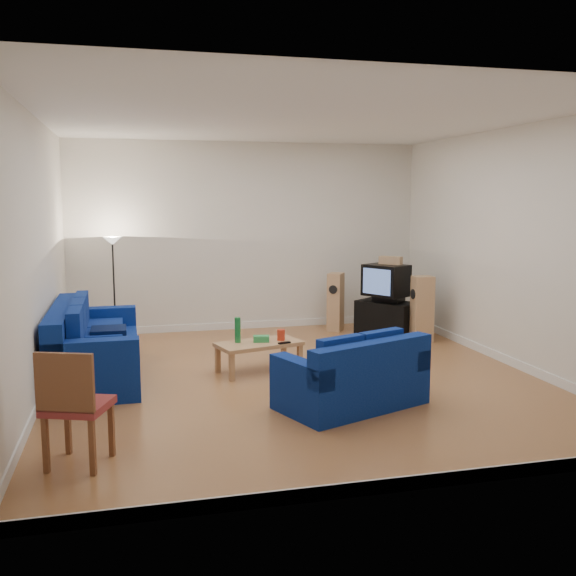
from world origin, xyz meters
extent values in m
cube|color=brown|center=(0.00, 0.00, 0.00)|extent=(6.00, 6.50, 0.01)
cube|color=white|center=(0.00, 0.00, 3.20)|extent=(6.00, 6.50, 0.01)
cube|color=white|center=(0.00, 3.25, 1.60)|extent=(6.00, 0.01, 3.20)
cube|color=white|center=(0.00, -3.25, 1.60)|extent=(6.00, 0.01, 3.20)
cube|color=white|center=(-3.00, 0.00, 1.60)|extent=(0.01, 6.50, 3.20)
cube|color=white|center=(3.00, 0.00, 1.60)|extent=(0.01, 6.50, 3.20)
cube|color=white|center=(0.00, 3.24, 0.06)|extent=(6.00, 0.02, 0.12)
cube|color=white|center=(0.00, -3.24, 0.06)|extent=(6.00, 0.02, 0.12)
cube|color=white|center=(-2.99, 0.00, 0.06)|extent=(0.02, 6.50, 0.12)
cube|color=white|center=(2.99, 0.00, 0.06)|extent=(0.02, 6.50, 0.12)
cube|color=navy|center=(-2.44, 0.66, 0.23)|extent=(1.05, 2.40, 0.46)
cube|color=navy|center=(-2.83, 0.66, 0.69)|extent=(0.26, 2.40, 0.47)
cube|color=navy|center=(-2.44, 1.74, 0.59)|extent=(1.04, 0.25, 0.26)
cube|color=navy|center=(-2.43, -0.42, 0.59)|extent=(1.04, 0.25, 0.26)
cube|color=#051134|center=(-2.27, 0.66, 0.57)|extent=(0.44, 0.44, 0.13)
cube|color=navy|center=(0.32, -1.18, 0.19)|extent=(1.77, 1.37, 0.38)
cube|color=navy|center=(0.44, -1.49, 0.58)|extent=(1.53, 0.75, 0.39)
cube|color=navy|center=(-0.32, -1.42, 0.49)|extent=(0.50, 0.88, 0.22)
cube|color=navy|center=(0.95, -0.93, 0.49)|extent=(0.50, 0.88, 0.22)
cube|color=#051134|center=(0.27, -1.05, 0.48)|extent=(0.47, 0.47, 0.11)
cube|color=tan|center=(-0.38, 0.44, 0.37)|extent=(1.19, 0.81, 0.05)
cube|color=tan|center=(-0.80, 0.09, 0.17)|extent=(0.07, 0.07, 0.34)
cube|color=tan|center=(-0.92, 0.52, 0.17)|extent=(0.07, 0.07, 0.34)
cube|color=tan|center=(0.15, 0.36, 0.17)|extent=(0.07, 0.07, 0.34)
cube|color=tan|center=(0.03, 0.78, 0.17)|extent=(0.07, 0.07, 0.34)
cylinder|color=#197233|center=(-0.65, 0.49, 0.56)|extent=(0.10, 0.10, 0.33)
cube|color=green|center=(-0.35, 0.44, 0.44)|extent=(0.22, 0.14, 0.08)
cylinder|color=red|center=(-0.08, 0.47, 0.47)|extent=(0.11, 0.11, 0.15)
cube|color=black|center=(-0.08, 0.28, 0.40)|extent=(0.17, 0.10, 0.02)
cube|color=black|center=(2.09, 2.07, 0.29)|extent=(0.98, 1.07, 0.58)
cube|color=black|center=(2.13, 2.10, 0.63)|extent=(0.56, 0.57, 0.10)
cube|color=black|center=(2.05, 2.03, 0.94)|extent=(0.76, 0.82, 0.51)
cube|color=#394E7D|center=(1.83, 1.90, 0.94)|extent=(0.29, 0.46, 0.41)
cube|color=tan|center=(2.14, 2.07, 1.25)|extent=(0.36, 0.36, 0.13)
cube|color=tan|center=(1.41, 2.70, 0.50)|extent=(0.36, 0.37, 0.99)
cylinder|color=black|center=(1.32, 2.58, 0.73)|extent=(0.13, 0.10, 0.15)
cube|color=tan|center=(2.45, 1.52, 0.52)|extent=(0.31, 0.25, 1.05)
cylinder|color=black|center=(2.29, 1.52, 0.77)|extent=(0.03, 0.16, 0.15)
cylinder|color=black|center=(-2.24, 2.70, 0.01)|extent=(0.21, 0.21, 0.03)
cylinder|color=black|center=(-2.24, 2.70, 0.80)|extent=(0.03, 0.03, 1.56)
cone|color=white|center=(-2.24, 2.70, 1.60)|extent=(0.28, 0.28, 0.12)
cube|color=brown|center=(-2.71, -2.21, 0.25)|extent=(0.06, 0.06, 0.49)
cube|color=brown|center=(-2.57, -1.84, 0.25)|extent=(0.06, 0.06, 0.49)
cube|color=brown|center=(-2.33, -2.36, 0.25)|extent=(0.06, 0.06, 0.49)
cube|color=brown|center=(-2.19, -1.98, 0.25)|extent=(0.06, 0.06, 0.49)
cube|color=maroon|center=(-2.45, -2.10, 0.51)|extent=(0.63, 0.63, 0.07)
cube|color=brown|center=(-2.53, -2.31, 0.78)|extent=(0.48, 0.22, 0.49)
camera|label=1|loc=(-1.98, -7.60, 2.26)|focal=40.00mm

